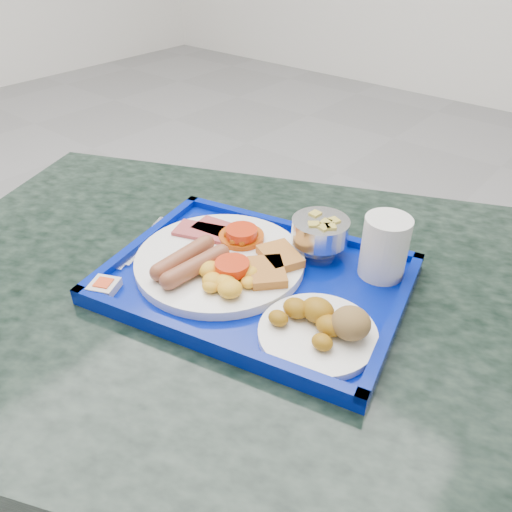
{
  "coord_description": "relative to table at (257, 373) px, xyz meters",
  "views": [
    {
      "loc": [
        1.28,
        -0.89,
        1.2
      ],
      "look_at": [
        0.89,
        -0.43,
        0.77
      ],
      "focal_mm": 35.0,
      "sensor_mm": 36.0,
      "label": 1
    }
  ],
  "objects": [
    {
      "name": "bread_plate",
      "position": [
        0.14,
        -0.03,
        0.22
      ],
      "size": [
        0.16,
        0.16,
        0.05
      ],
      "rotation": [
        0.0,
        0.0,
        0.01
      ],
      "color": "white",
      "rests_on": "tray"
    },
    {
      "name": "jam_packet",
      "position": [
        -0.16,
        -0.16,
        0.21
      ],
      "size": [
        0.05,
        0.05,
        0.02
      ],
      "rotation": [
        0.0,
        0.0,
        0.44
      ],
      "color": "silver",
      "rests_on": "tray"
    },
    {
      "name": "floor",
      "position": [
        -0.9,
        0.43,
        -0.53
      ],
      "size": [
        6.0,
        6.0,
        0.0
      ],
      "primitive_type": "plane",
      "color": "gray",
      "rests_on": "ground"
    },
    {
      "name": "tray",
      "position": [
        -0.01,
        0.01,
        0.19
      ],
      "size": [
        0.5,
        0.42,
        0.03
      ],
      "rotation": [
        0.0,
        0.0,
        0.23
      ],
      "color": "#03189B",
      "rests_on": "table"
    },
    {
      "name": "main_plate",
      "position": [
        -0.06,
        -0.01,
        0.21
      ],
      "size": [
        0.27,
        0.27,
        0.04
      ],
      "rotation": [
        0.0,
        0.0,
        -0.14
      ],
      "color": "white",
      "rests_on": "tray"
    },
    {
      "name": "knife",
      "position": [
        -0.22,
        -0.04,
        0.2
      ],
      "size": [
        0.08,
        0.16,
        0.0
      ],
      "primitive_type": "cube",
      "rotation": [
        0.0,
        0.0,
        0.42
      ],
      "color": "silver",
      "rests_on": "tray"
    },
    {
      "name": "spoon",
      "position": [
        -0.18,
        0.01,
        0.2
      ],
      "size": [
        0.08,
        0.16,
        0.01
      ],
      "rotation": [
        0.0,
        0.0,
        0.38
      ],
      "color": "silver",
      "rests_on": "tray"
    },
    {
      "name": "fruit_bowl",
      "position": [
        0.03,
        0.12,
        0.24
      ],
      "size": [
        0.09,
        0.09,
        0.06
      ],
      "color": "silver",
      "rests_on": "tray"
    },
    {
      "name": "table",
      "position": [
        0.0,
        0.0,
        0.0
      ],
      "size": [
        1.36,
        1.17,
        0.72
      ],
      "rotation": [
        0.0,
        0.0,
        0.42
      ],
      "color": "gray",
      "rests_on": "floor"
    },
    {
      "name": "juice_cup",
      "position": [
        0.13,
        0.14,
        0.25
      ],
      "size": [
        0.07,
        0.07,
        0.1
      ],
      "color": "white",
      "rests_on": "tray"
    }
  ]
}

